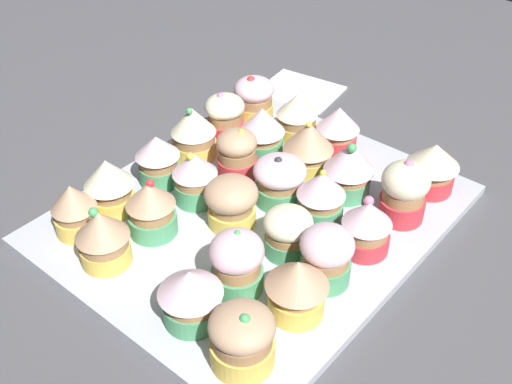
% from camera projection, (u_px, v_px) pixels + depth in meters
% --- Properties ---
extents(ground_plane, '(1.80, 1.80, 0.03)m').
position_uv_depth(ground_plane, '(256.00, 227.00, 0.79)').
color(ground_plane, '#4C4C51').
extents(baking_tray, '(0.46, 0.39, 0.01)m').
position_uv_depth(baking_tray, '(256.00, 215.00, 0.78)').
color(baking_tray, silver).
rests_on(baking_tray, ground_plane).
extents(cupcake_0, '(0.06, 0.06, 0.07)m').
position_uv_depth(cupcake_0, '(242.00, 338.00, 0.58)').
color(cupcake_0, '#EFC651').
rests_on(cupcake_0, baking_tray).
extents(cupcake_1, '(0.07, 0.07, 0.07)m').
position_uv_depth(cupcake_1, '(297.00, 286.00, 0.63)').
color(cupcake_1, '#EFC651').
rests_on(cupcake_1, baking_tray).
extents(cupcake_2, '(0.06, 0.06, 0.07)m').
position_uv_depth(cupcake_2, '(326.00, 255.00, 0.66)').
color(cupcake_2, '#4C9E6B').
rests_on(cupcake_2, baking_tray).
extents(cupcake_3, '(0.06, 0.06, 0.07)m').
position_uv_depth(cupcake_3, '(367.00, 226.00, 0.70)').
color(cupcake_3, '#D1333D').
rests_on(cupcake_3, baking_tray).
extents(cupcake_4, '(0.06, 0.06, 0.08)m').
position_uv_depth(cupcake_4, '(404.00, 191.00, 0.74)').
color(cupcake_4, '#D1333D').
rests_on(cupcake_4, baking_tray).
extents(cupcake_5, '(0.07, 0.07, 0.07)m').
position_uv_depth(cupcake_5, '(432.00, 166.00, 0.79)').
color(cupcake_5, '#D1333D').
rests_on(cupcake_5, baking_tray).
extents(cupcake_6, '(0.07, 0.07, 0.07)m').
position_uv_depth(cupcake_6, '(191.00, 295.00, 0.62)').
color(cupcake_6, '#4C9E6B').
rests_on(cupcake_6, baking_tray).
extents(cupcake_7, '(0.06, 0.06, 0.08)m').
position_uv_depth(cupcake_7, '(237.00, 262.00, 0.65)').
color(cupcake_7, '#4C9E6B').
rests_on(cupcake_7, baking_tray).
extents(cupcake_8, '(0.06, 0.06, 0.06)m').
position_uv_depth(cupcake_8, '(288.00, 231.00, 0.70)').
color(cupcake_8, '#4C9E6B').
rests_on(cupcake_8, baking_tray).
extents(cupcake_9, '(0.06, 0.06, 0.07)m').
position_uv_depth(cupcake_9, '(321.00, 196.00, 0.74)').
color(cupcake_9, '#4C9E6B').
rests_on(cupcake_9, baking_tray).
extents(cupcake_10, '(0.06, 0.06, 0.08)m').
position_uv_depth(cupcake_10, '(349.00, 168.00, 0.78)').
color(cupcake_10, '#4C9E6B').
rests_on(cupcake_10, baking_tray).
extents(cupcake_11, '(0.06, 0.06, 0.06)m').
position_uv_depth(cupcake_11, '(232.00, 201.00, 0.74)').
color(cupcake_11, '#EFC651').
rests_on(cupcake_11, baking_tray).
extents(cupcake_12, '(0.07, 0.07, 0.07)m').
position_uv_depth(cupcake_12, '(280.00, 179.00, 0.77)').
color(cupcake_12, '#4C9E6B').
rests_on(cupcake_12, baking_tray).
extents(cupcake_13, '(0.07, 0.07, 0.08)m').
position_uv_depth(cupcake_13, '(306.00, 146.00, 0.82)').
color(cupcake_13, '#EFC651').
rests_on(cupcake_13, baking_tray).
extents(cupcake_14, '(0.06, 0.06, 0.07)m').
position_uv_depth(cupcake_14, '(339.00, 129.00, 0.86)').
color(cupcake_14, '#D1333D').
rests_on(cupcake_14, baking_tray).
extents(cupcake_15, '(0.06, 0.06, 0.07)m').
position_uv_depth(cupcake_15, '(103.00, 236.00, 0.69)').
color(cupcake_15, '#EFC651').
rests_on(cupcake_15, baking_tray).
extents(cupcake_16, '(0.06, 0.06, 0.07)m').
position_uv_depth(cupcake_16, '(151.00, 207.00, 0.73)').
color(cupcake_16, '#4C9E6B').
rests_on(cupcake_16, baking_tray).
extents(cupcake_17, '(0.06, 0.06, 0.07)m').
position_uv_depth(cupcake_17, '(195.00, 177.00, 0.77)').
color(cupcake_17, '#4C9E6B').
rests_on(cupcake_17, baking_tray).
extents(cupcake_18, '(0.05, 0.05, 0.07)m').
position_uv_depth(cupcake_18, '(237.00, 154.00, 0.81)').
color(cupcake_18, '#D1333D').
rests_on(cupcake_18, baking_tray).
extents(cupcake_19, '(0.06, 0.06, 0.07)m').
position_uv_depth(cupcake_19, '(262.00, 131.00, 0.85)').
color(cupcake_19, '#4C9E6B').
rests_on(cupcake_19, baking_tray).
extents(cupcake_20, '(0.06, 0.06, 0.07)m').
position_uv_depth(cupcake_20, '(297.00, 115.00, 0.89)').
color(cupcake_20, '#EFC651').
rests_on(cupcake_20, baking_tray).
extents(cupcake_21, '(0.05, 0.05, 0.07)m').
position_uv_depth(cupcake_21, '(74.00, 209.00, 0.73)').
color(cupcake_21, '#EFC651').
rests_on(cupcake_21, baking_tray).
extents(cupcake_22, '(0.06, 0.06, 0.07)m').
position_uv_depth(cupcake_22, '(109.00, 184.00, 0.76)').
color(cupcake_22, '#EFC651').
rests_on(cupcake_22, baking_tray).
extents(cupcake_23, '(0.06, 0.06, 0.07)m').
position_uv_depth(cupcake_23, '(158.00, 159.00, 0.80)').
color(cupcake_23, '#4C9E6B').
rests_on(cupcake_23, baking_tray).
extents(cupcake_24, '(0.06, 0.06, 0.08)m').
position_uv_depth(cupcake_24, '(193.00, 132.00, 0.85)').
color(cupcake_24, '#EFC651').
rests_on(cupcake_24, baking_tray).
extents(cupcake_25, '(0.06, 0.06, 0.07)m').
position_uv_depth(cupcake_25, '(225.00, 117.00, 0.88)').
color(cupcake_25, '#D1333D').
rests_on(cupcake_25, baking_tray).
extents(cupcake_26, '(0.06, 0.06, 0.07)m').
position_uv_depth(cupcake_26, '(254.00, 98.00, 0.93)').
color(cupcake_26, '#EFC651').
rests_on(cupcake_26, baking_tray).
extents(napkin, '(0.12, 0.14, 0.01)m').
position_uv_depth(napkin, '(300.00, 90.00, 1.04)').
color(napkin, white).
rests_on(napkin, ground_plane).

